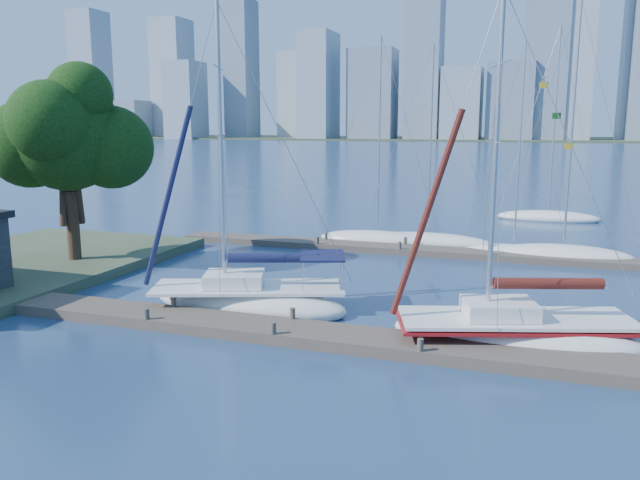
% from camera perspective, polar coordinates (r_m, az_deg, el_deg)
% --- Properties ---
extents(ground, '(700.00, 700.00, 0.00)m').
position_cam_1_polar(ground, '(22.33, -3.37, -8.82)').
color(ground, navy).
rests_on(ground, ground).
extents(near_dock, '(26.00, 2.00, 0.40)m').
position_cam_1_polar(near_dock, '(22.26, -3.37, -8.34)').
color(near_dock, '#493D35').
rests_on(near_dock, ground).
extents(far_dock, '(30.00, 1.80, 0.36)m').
position_cam_1_polar(far_dock, '(36.70, 9.07, -0.96)').
color(far_dock, '#493D35').
rests_on(far_dock, ground).
extents(far_shore, '(800.00, 100.00, 1.50)m').
position_cam_1_polar(far_shore, '(339.65, 17.78, 8.73)').
color(far_shore, '#38472D').
rests_on(far_shore, ground).
extents(tree, '(7.80, 7.12, 10.40)m').
position_cam_1_polar(tree, '(34.17, -22.16, 9.10)').
color(tree, '#2F2015').
rests_on(tree, ground).
extents(sailboat_navy, '(8.71, 5.31, 12.51)m').
position_cam_1_polar(sailboat_navy, '(25.37, -6.53, -4.21)').
color(sailboat_navy, white).
rests_on(sailboat_navy, ground).
extents(sailboat_maroon, '(8.78, 5.15, 12.17)m').
position_cam_1_polar(sailboat_maroon, '(22.26, 17.44, -6.84)').
color(sailboat_maroon, white).
rests_on(sailboat_maroon, ground).
extents(bg_boat_1, '(7.83, 3.29, 13.03)m').
position_cam_1_polar(bg_boat_1, '(39.71, 5.28, 0.12)').
color(bg_boat_1, white).
rests_on(bg_boat_1, ground).
extents(bg_boat_2, '(8.32, 3.56, 12.40)m').
position_cam_1_polar(bg_boat_2, '(39.55, 9.79, -0.05)').
color(bg_boat_2, white).
rests_on(bg_boat_2, ground).
extents(bg_boat_3, '(5.89, 3.02, 12.12)m').
position_cam_1_polar(bg_boat_3, '(37.39, 17.29, -1.00)').
color(bg_boat_3, white).
rests_on(bg_boat_3, ground).
extents(bg_boat_4, '(7.85, 4.28, 14.26)m').
position_cam_1_polar(bg_boat_4, '(37.18, 21.33, -1.22)').
color(bg_boat_4, white).
rests_on(bg_boat_4, ground).
extents(bg_boat_7, '(8.04, 4.91, 15.02)m').
position_cam_1_polar(bg_boat_7, '(52.11, 20.14, 2.02)').
color(bg_boat_7, white).
rests_on(bg_boat_7, ground).
extents(skyline, '(502.61, 51.31, 111.69)m').
position_cam_1_polar(skyline, '(311.61, 23.40, 14.79)').
color(skyline, gray).
rests_on(skyline, ground).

